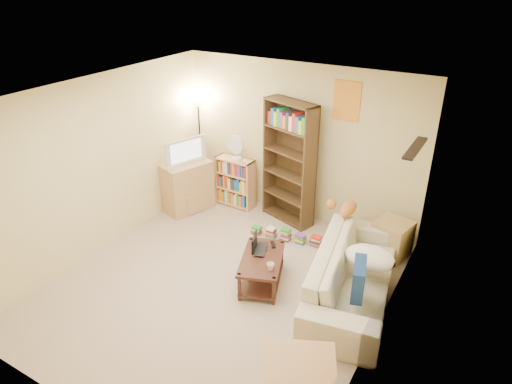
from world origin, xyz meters
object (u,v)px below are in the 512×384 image
tv_stand (186,185)px  television (183,150)px  tabby_cat (345,208)px  short_bookshelf (235,182)px  coffee_table (262,267)px  sofa (353,274)px  desk_fan (236,147)px  side_table (392,238)px  laptop (264,250)px  mug (270,266)px  end_cabinet (298,384)px  floor_lamp (199,119)px  tall_bookshelf (289,160)px

tv_stand → television: television is taller
tabby_cat → short_bookshelf: 2.22m
short_bookshelf → coffee_table: bearing=-46.8°
sofa → tv_stand: size_ratio=2.86×
desk_fan → side_table: size_ratio=0.82×
short_bookshelf → tabby_cat: bearing=-11.5°
tv_stand → side_table: (3.42, 0.34, -0.16)m
desk_fan → laptop: bearing=-47.2°
sofa → tabby_cat: (-0.44, 0.82, 0.43)m
coffee_table → mug: (0.22, -0.18, 0.19)m
mug → short_bookshelf: short_bookshelf is taller
sofa → end_cabinet: size_ratio=3.61×
floor_lamp → sofa: bearing=-22.9°
tv_stand → end_cabinet: tv_stand is taller
tall_bookshelf → end_cabinet: tall_bookshelf is taller
mug → short_bookshelf: 2.51m
television → short_bookshelf: size_ratio=0.85×
television → tall_bookshelf: (1.67, 0.51, -0.01)m
sofa → desk_fan: bearing=53.2°
tabby_cat → desk_fan: bearing=167.4°
mug → desk_fan: 2.53m
mug → tabby_cat: bearing=71.5°
laptop → tabby_cat: bearing=-55.9°
desk_fan → tall_bookshelf: bearing=3.1°
television → end_cabinet: television is taller
floor_lamp → mug: bearing=-38.3°
mug → desk_fan: bearing=132.2°
laptop → television: bearing=43.0°
tv_stand → floor_lamp: (-0.10, 0.59, 0.98)m
short_bookshelf → floor_lamp: size_ratio=0.49×
sofa → mug: size_ratio=22.65×
tv_stand → television: (0.00, 0.00, 0.64)m
short_bookshelf → floor_lamp: bearing=175.6°
coffee_table → desk_fan: size_ratio=2.36×
television → tall_bookshelf: tall_bookshelf is taller
tall_bookshelf → floor_lamp: size_ratio=1.13×
tall_bookshelf → short_bookshelf: (-1.00, -0.01, -0.61)m
laptop → television: 2.42m
desk_fan → end_cabinet: desk_fan is taller
mug → short_bookshelf: size_ratio=0.12×
sofa → laptop: bearing=90.0°
television → end_cabinet: 4.33m
sofa → tabby_cat: bearing=18.6°
coffee_table → tall_bookshelf: size_ratio=0.52×
floor_lamp → tabby_cat: bearing=-11.6°
laptop → side_table: side_table is taller
television → floor_lamp: size_ratio=0.42×
laptop → tall_bookshelf: size_ratio=0.20×
floor_lamp → short_bookshelf: bearing=-6.4°
tv_stand → desk_fan: (0.72, 0.46, 0.68)m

